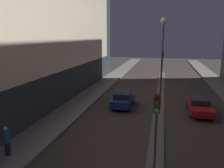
% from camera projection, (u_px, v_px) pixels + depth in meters
% --- Properties ---
extents(building_left, '(6.01, 33.79, 20.83)m').
position_uv_depth(building_left, '(46.00, 2.00, 23.36)').
color(building_left, '#2D333D').
rests_on(building_left, ground).
extents(median_strip, '(0.96, 36.18, 0.11)m').
position_uv_depth(median_strip, '(160.00, 97.00, 24.86)').
color(median_strip, '#56544F').
rests_on(median_strip, ground).
extents(traffic_light_near, '(0.32, 0.42, 4.25)m').
position_uv_depth(traffic_light_near, '(156.00, 117.00, 9.98)').
color(traffic_light_near, '#383838').
rests_on(traffic_light_near, median_strip).
extents(traffic_light_mid, '(0.32, 0.42, 4.25)m').
position_uv_depth(traffic_light_mid, '(163.00, 59.00, 35.05)').
color(traffic_light_mid, '#383838').
rests_on(traffic_light_mid, median_strip).
extents(street_lamp, '(0.63, 0.63, 8.58)m').
position_uv_depth(street_lamp, '(163.00, 40.00, 21.67)').
color(street_lamp, '#383838').
rests_on(street_lamp, median_strip).
extents(car_left_lane, '(1.81, 4.13, 1.50)m').
position_uv_depth(car_left_lane, '(123.00, 99.00, 21.62)').
color(car_left_lane, navy).
rests_on(car_left_lane, ground).
extents(car_right_lane, '(1.89, 4.42, 1.35)m').
position_uv_depth(car_right_lane, '(200.00, 106.00, 19.76)').
color(car_right_lane, maroon).
rests_on(car_right_lane, ground).
extents(pedestrian_on_left_sidewalk, '(0.41, 0.41, 1.71)m').
position_uv_depth(pedestrian_on_left_sidewalk, '(7.00, 140.00, 12.43)').
color(pedestrian_on_left_sidewalk, black).
rests_on(pedestrian_on_left_sidewalk, sidewalk_left).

